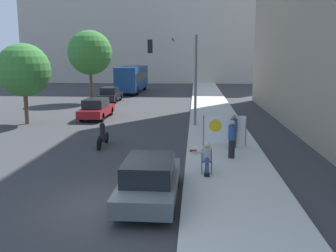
{
  "coord_description": "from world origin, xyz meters",
  "views": [
    {
      "loc": [
        2.4,
        -10.98,
        4.61
      ],
      "look_at": [
        1.17,
        5.86,
        1.44
      ],
      "focal_mm": 40.0,
      "sensor_mm": 36.0,
      "label": 1
    }
  ],
  "objects_px": {
    "pedestrian_behind": "(234,131)",
    "parked_car_curbside": "(150,179)",
    "car_on_road_midblock": "(110,95)",
    "traffic_light_pole": "(179,65)",
    "street_tree_midblock": "(90,53)",
    "car_on_road_nearest": "(96,109)",
    "street_tree_near_curb": "(24,70)",
    "motorcycle_on_road": "(103,136)",
    "protest_banner": "(224,130)",
    "jogger_on_sidewalk": "(232,139)",
    "city_bus_on_road": "(133,78)",
    "seated_protester": "(206,157)"
  },
  "relations": [
    {
      "from": "pedestrian_behind",
      "to": "parked_car_curbside",
      "type": "distance_m",
      "value": 7.58
    },
    {
      "from": "parked_car_curbside",
      "to": "car_on_road_midblock",
      "type": "height_order",
      "value": "car_on_road_midblock"
    },
    {
      "from": "traffic_light_pole",
      "to": "street_tree_midblock",
      "type": "xyz_separation_m",
      "value": [
        -9.34,
        12.81,
        0.88
      ]
    },
    {
      "from": "parked_car_curbside",
      "to": "car_on_road_nearest",
      "type": "bearing_deg",
      "value": 110.55
    },
    {
      "from": "street_tree_near_curb",
      "to": "parked_car_curbside",
      "type": "bearing_deg",
      "value": -52.57
    },
    {
      "from": "pedestrian_behind",
      "to": "motorcycle_on_road",
      "type": "height_order",
      "value": "pedestrian_behind"
    },
    {
      "from": "pedestrian_behind",
      "to": "street_tree_midblock",
      "type": "xyz_separation_m",
      "value": [
        -12.34,
        18.66,
        3.95
      ]
    },
    {
      "from": "pedestrian_behind",
      "to": "protest_banner",
      "type": "xyz_separation_m",
      "value": [
        -0.44,
        0.23,
        0.0
      ]
    },
    {
      "from": "parked_car_curbside",
      "to": "car_on_road_nearest",
      "type": "relative_size",
      "value": 0.96
    },
    {
      "from": "jogger_on_sidewalk",
      "to": "pedestrian_behind",
      "type": "distance_m",
      "value": 2.03
    },
    {
      "from": "traffic_light_pole",
      "to": "city_bus_on_road",
      "type": "xyz_separation_m",
      "value": [
        -6.98,
        23.65,
        -2.16
      ]
    },
    {
      "from": "car_on_road_midblock",
      "to": "traffic_light_pole",
      "type": "bearing_deg",
      "value": -60.52
    },
    {
      "from": "parked_car_curbside",
      "to": "street_tree_midblock",
      "type": "height_order",
      "value": "street_tree_midblock"
    },
    {
      "from": "jogger_on_sidewalk",
      "to": "street_tree_near_curb",
      "type": "xyz_separation_m",
      "value": [
        -13.18,
        8.45,
        2.64
      ]
    },
    {
      "from": "pedestrian_behind",
      "to": "car_on_road_nearest",
      "type": "xyz_separation_m",
      "value": [
        -9.29,
        9.09,
        -0.24
      ]
    },
    {
      "from": "pedestrian_behind",
      "to": "motorcycle_on_road",
      "type": "relative_size",
      "value": 0.74
    },
    {
      "from": "jogger_on_sidewalk",
      "to": "pedestrian_behind",
      "type": "relative_size",
      "value": 1.05
    },
    {
      "from": "car_on_road_nearest",
      "to": "motorcycle_on_road",
      "type": "relative_size",
      "value": 2.16
    },
    {
      "from": "traffic_light_pole",
      "to": "motorcycle_on_road",
      "type": "distance_m",
      "value": 7.47
    },
    {
      "from": "motorcycle_on_road",
      "to": "street_tree_near_curb",
      "type": "xyz_separation_m",
      "value": [
        -6.81,
        6.07,
        3.12
      ]
    },
    {
      "from": "jogger_on_sidewalk",
      "to": "pedestrian_behind",
      "type": "xyz_separation_m",
      "value": [
        0.28,
        2.01,
        -0.05
      ]
    },
    {
      "from": "traffic_light_pole",
      "to": "street_tree_midblock",
      "type": "relative_size",
      "value": 0.81
    },
    {
      "from": "traffic_light_pole",
      "to": "city_bus_on_road",
      "type": "distance_m",
      "value": 24.76
    },
    {
      "from": "street_tree_near_curb",
      "to": "pedestrian_behind",
      "type": "bearing_deg",
      "value": -25.55
    },
    {
      "from": "traffic_light_pole",
      "to": "car_on_road_nearest",
      "type": "distance_m",
      "value": 7.82
    },
    {
      "from": "parked_car_curbside",
      "to": "street_tree_near_curb",
      "type": "height_order",
      "value": "street_tree_near_curb"
    },
    {
      "from": "seated_protester",
      "to": "car_on_road_nearest",
      "type": "xyz_separation_m",
      "value": [
        -7.83,
        13.37,
        -0.08
      ]
    },
    {
      "from": "motorcycle_on_road",
      "to": "seated_protester",
      "type": "bearing_deg",
      "value": -41.8
    },
    {
      "from": "jogger_on_sidewalk",
      "to": "city_bus_on_road",
      "type": "relative_size",
      "value": 0.15
    },
    {
      "from": "parked_car_curbside",
      "to": "motorcycle_on_road",
      "type": "distance_m",
      "value": 7.9
    },
    {
      "from": "protest_banner",
      "to": "motorcycle_on_road",
      "type": "distance_m",
      "value": 6.23
    },
    {
      "from": "car_on_road_midblock",
      "to": "street_tree_near_curb",
      "type": "distance_m",
      "value": 13.44
    },
    {
      "from": "city_bus_on_road",
      "to": "motorcycle_on_road",
      "type": "xyz_separation_m",
      "value": [
        3.32,
        -29.14,
        -1.36
      ]
    },
    {
      "from": "pedestrian_behind",
      "to": "parked_car_curbside",
      "type": "height_order",
      "value": "pedestrian_behind"
    },
    {
      "from": "protest_banner",
      "to": "parked_car_curbside",
      "type": "xyz_separation_m",
      "value": [
        -2.89,
        -7.03,
        -0.27
      ]
    },
    {
      "from": "jogger_on_sidewalk",
      "to": "city_bus_on_road",
      "type": "xyz_separation_m",
      "value": [
        -9.69,
        31.52,
        0.87
      ]
    },
    {
      "from": "car_on_road_nearest",
      "to": "motorcycle_on_road",
      "type": "height_order",
      "value": "car_on_road_nearest"
    },
    {
      "from": "street_tree_midblock",
      "to": "jogger_on_sidewalk",
      "type": "bearing_deg",
      "value": -59.75
    },
    {
      "from": "street_tree_near_curb",
      "to": "traffic_light_pole",
      "type": "bearing_deg",
      "value": -3.19
    },
    {
      "from": "pedestrian_behind",
      "to": "traffic_light_pole",
      "type": "xyz_separation_m",
      "value": [
        -2.99,
        5.85,
        3.08
      ]
    },
    {
      "from": "pedestrian_behind",
      "to": "city_bus_on_road",
      "type": "height_order",
      "value": "city_bus_on_road"
    },
    {
      "from": "car_on_road_nearest",
      "to": "street_tree_near_curb",
      "type": "height_order",
      "value": "street_tree_near_curb"
    },
    {
      "from": "motorcycle_on_road",
      "to": "city_bus_on_road",
      "type": "bearing_deg",
      "value": 96.49
    },
    {
      "from": "seated_protester",
      "to": "pedestrian_behind",
      "type": "bearing_deg",
      "value": 64.9
    },
    {
      "from": "seated_protester",
      "to": "traffic_light_pole",
      "type": "relative_size",
      "value": 0.21
    },
    {
      "from": "city_bus_on_road",
      "to": "jogger_on_sidewalk",
      "type": "bearing_deg",
      "value": -72.91
    },
    {
      "from": "pedestrian_behind",
      "to": "street_tree_midblock",
      "type": "bearing_deg",
      "value": 87.56
    },
    {
      "from": "parked_car_curbside",
      "to": "pedestrian_behind",
      "type": "bearing_deg",
      "value": 63.86
    },
    {
      "from": "seated_protester",
      "to": "parked_car_curbside",
      "type": "distance_m",
      "value": 3.14
    },
    {
      "from": "car_on_road_nearest",
      "to": "city_bus_on_road",
      "type": "bearing_deg",
      "value": 91.91
    }
  ]
}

